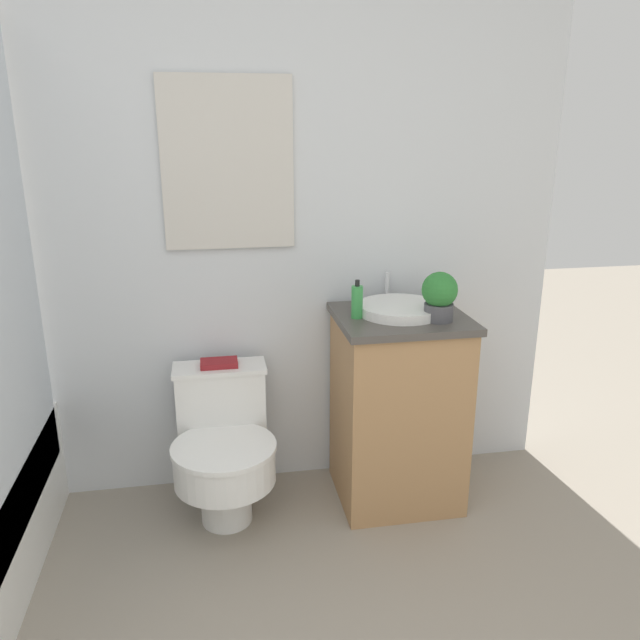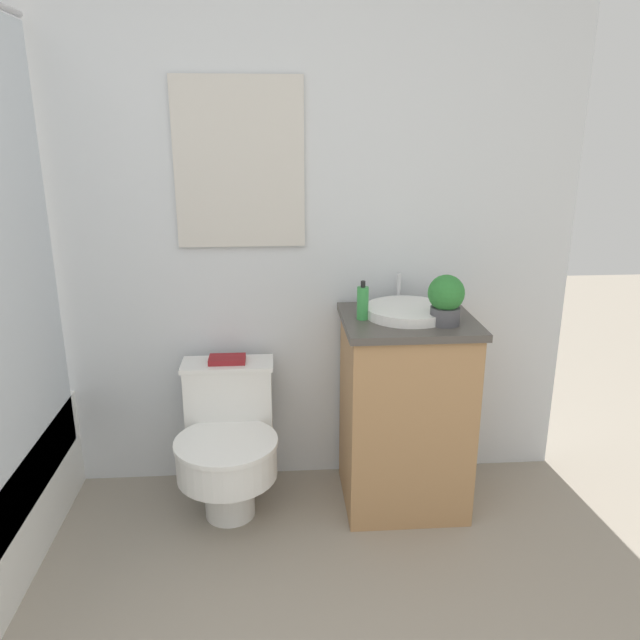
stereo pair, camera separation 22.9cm
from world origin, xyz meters
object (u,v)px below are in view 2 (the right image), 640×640
(sink, at_px, (407,311))
(soap_bottle, at_px, (363,303))
(potted_plant, at_px, (446,299))
(book_on_tank, at_px, (227,359))
(toilet, at_px, (228,441))

(sink, height_order, soap_bottle, soap_bottle)
(potted_plant, relative_size, book_on_tank, 1.28)
(toilet, relative_size, soap_bottle, 3.94)
(toilet, bearing_deg, soap_bottle, 0.91)
(soap_bottle, relative_size, potted_plant, 0.80)
(toilet, xyz_separation_m, soap_bottle, (0.56, 0.01, 0.59))
(potted_plant, xyz_separation_m, book_on_tank, (-0.87, 0.23, -0.31))
(toilet, height_order, book_on_tank, book_on_tank)
(book_on_tank, bearing_deg, sink, -8.02)
(sink, relative_size, potted_plant, 1.94)
(sink, xyz_separation_m, potted_plant, (0.12, -0.12, 0.08))
(sink, bearing_deg, toilet, -177.06)
(soap_bottle, bearing_deg, sink, 8.87)
(potted_plant, height_order, book_on_tank, potted_plant)
(sink, bearing_deg, potted_plant, -45.03)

